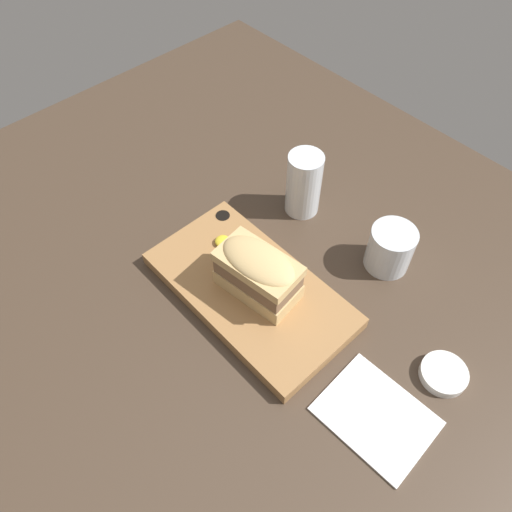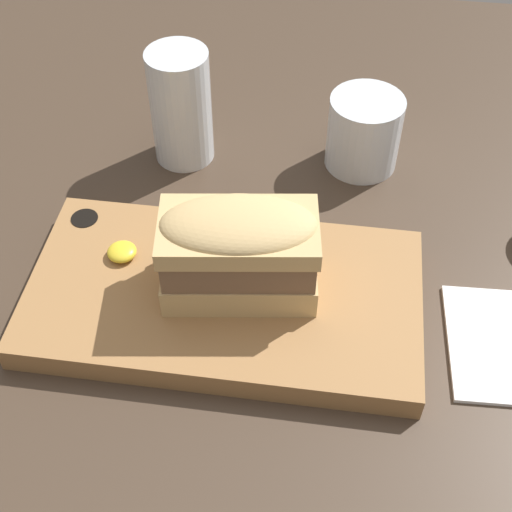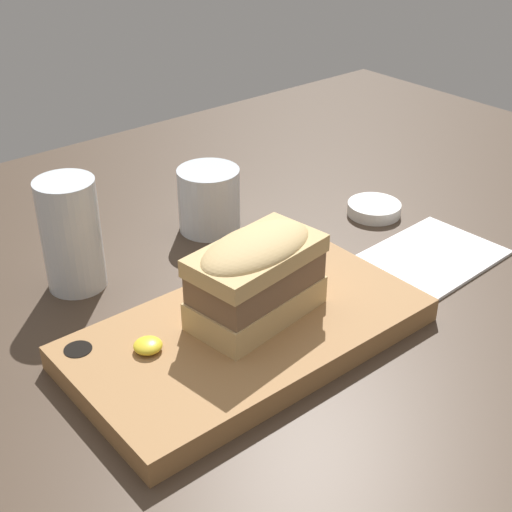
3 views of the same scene
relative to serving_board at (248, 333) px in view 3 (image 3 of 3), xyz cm
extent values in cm
cube|color=#423326|center=(5.44, 5.19, -2.26)|extent=(149.92, 108.10, 2.00)
cube|color=#9E7042|center=(0.08, -0.04, 0.00)|extent=(34.70, 18.62, 2.51)
cylinder|color=black|center=(-14.66, 6.67, 0.69)|extent=(2.61, 2.61, 1.25)
cube|color=tan|center=(1.43, 0.46, 2.71)|extent=(13.98, 8.86, 2.93)
cube|color=brown|center=(1.43, 0.46, 5.66)|extent=(13.42, 8.51, 2.98)
cube|color=tan|center=(1.43, 0.46, 8.03)|extent=(13.98, 8.86, 1.76)
ellipsoid|color=tan|center=(1.43, 0.46, 8.76)|extent=(13.70, 8.69, 2.63)
ellipsoid|color=yellow|center=(-9.75, 2.46, 1.79)|extent=(2.68, 2.68, 1.07)
cylinder|color=silver|center=(-7.79, 20.39, 5.06)|extent=(6.43, 6.43, 12.63)
cylinder|color=silver|center=(-7.79, 20.39, 1.79)|extent=(5.66, 5.66, 5.69)
cylinder|color=silver|center=(11.41, 21.71, 2.78)|extent=(7.76, 7.76, 8.07)
cylinder|color=#33050F|center=(11.41, 21.71, 1.24)|extent=(6.98, 6.98, 4.59)
cube|color=white|center=(27.55, -0.99, -1.06)|extent=(15.85, 12.77, 0.40)
cylinder|color=white|center=(30.42, 11.07, -0.47)|extent=(7.00, 7.00, 1.58)
camera|label=1|loc=(34.34, -30.54, 68.76)|focal=35.00mm
camera|label=2|loc=(8.38, -39.30, 49.54)|focal=50.00mm
camera|label=3|loc=(-35.23, -43.70, 41.63)|focal=50.00mm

